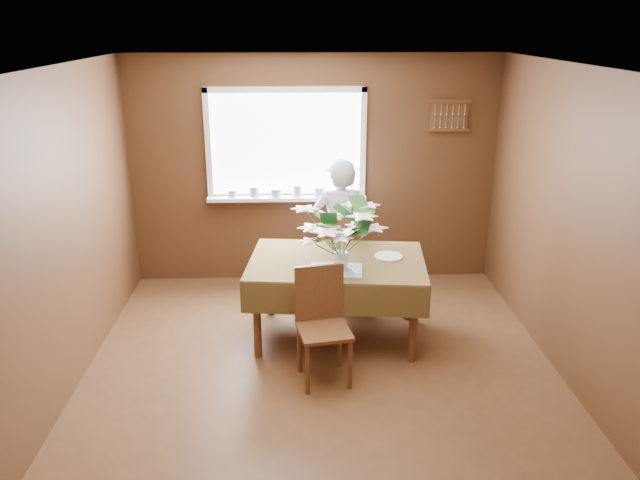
{
  "coord_description": "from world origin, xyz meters",
  "views": [
    {
      "loc": [
        -0.2,
        -4.44,
        2.81
      ],
      "look_at": [
        0.0,
        0.55,
        1.05
      ],
      "focal_mm": 35.0,
      "sensor_mm": 36.0,
      "label": 1
    }
  ],
  "objects_px": {
    "dining_table": "(337,269)",
    "seated_woman": "(340,233)",
    "flower_bouquet": "(341,230)",
    "chair_far": "(342,254)",
    "chair_near": "(322,319)"
  },
  "relations": [
    {
      "from": "flower_bouquet",
      "to": "dining_table",
      "type": "bearing_deg",
      "value": 94.94
    },
    {
      "from": "chair_near",
      "to": "chair_far",
      "type": "bearing_deg",
      "value": 69.07
    },
    {
      "from": "chair_near",
      "to": "flower_bouquet",
      "type": "xyz_separation_m",
      "value": [
        0.18,
        0.47,
        0.6
      ]
    },
    {
      "from": "chair_far",
      "to": "chair_near",
      "type": "height_order",
      "value": "chair_far"
    },
    {
      "from": "chair_near",
      "to": "seated_woman",
      "type": "height_order",
      "value": "seated_woman"
    },
    {
      "from": "chair_far",
      "to": "dining_table",
      "type": "bearing_deg",
      "value": 86.13
    },
    {
      "from": "chair_far",
      "to": "seated_woman",
      "type": "relative_size",
      "value": 0.64
    },
    {
      "from": "flower_bouquet",
      "to": "seated_woman",
      "type": "bearing_deg",
      "value": 86.51
    },
    {
      "from": "dining_table",
      "to": "seated_woman",
      "type": "distance_m",
      "value": 0.73
    },
    {
      "from": "dining_table",
      "to": "flower_bouquet",
      "type": "bearing_deg",
      "value": -79.23
    },
    {
      "from": "chair_far",
      "to": "chair_near",
      "type": "xyz_separation_m",
      "value": [
        -0.27,
        -1.43,
        -0.02
      ]
    },
    {
      "from": "chair_far",
      "to": "chair_near",
      "type": "distance_m",
      "value": 1.45
    },
    {
      "from": "dining_table",
      "to": "seated_woman",
      "type": "bearing_deg",
      "value": 90.0
    },
    {
      "from": "chair_far",
      "to": "seated_woman",
      "type": "xyz_separation_m",
      "value": [
        -0.03,
        -0.03,
        0.24
      ]
    },
    {
      "from": "seated_woman",
      "to": "flower_bouquet",
      "type": "distance_m",
      "value": 0.99
    }
  ]
}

